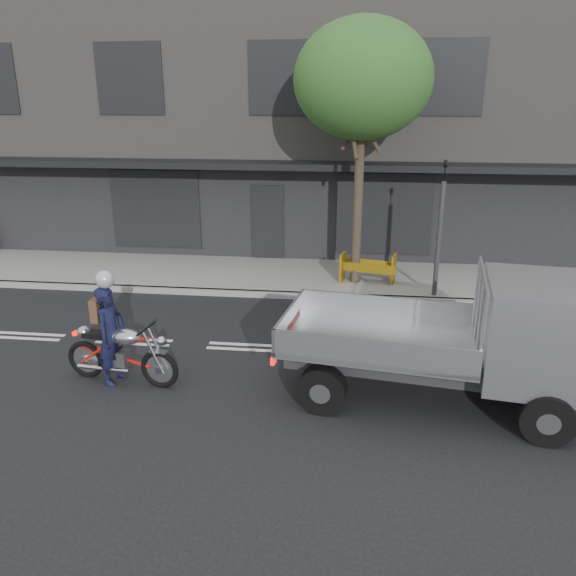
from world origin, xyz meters
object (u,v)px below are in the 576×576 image
Objects in this scene: rider at (111,335)px; street_tree at (363,80)px; motorcycle at (121,352)px; flatbed_ute at (511,334)px; construction_barrier at (368,270)px; traffic_light_pole at (439,237)px.

street_tree is at bearing -27.29° from rider.
motorcycle is 1.23× the size of rider.
motorcycle is at bearing -172.89° from flatbed_ute.
construction_barrier is at bearing -28.94° from street_tree.
construction_barrier is (-2.12, 5.85, -0.77)m from flatbed_ute.
street_tree reaches higher than construction_barrier.
flatbed_ute is (6.74, -0.13, 0.43)m from rider.
street_tree is 7.62m from flatbed_ute.
traffic_light_pole is 5.21m from flatbed_ute.
motorcycle is 1.51× the size of construction_barrier.
rider is 0.34× the size of flatbed_ute.
flatbed_ute reaches higher than construction_barrier.
motorcycle is (-4.13, -5.90, -4.69)m from street_tree.
street_tree is 3.06× the size of motorcycle.
traffic_light_pole is 1.95× the size of rider.
motorcycle is at bearing -140.50° from traffic_light_pole.
motorcycle reaches higher than construction_barrier.
street_tree reaches higher than motorcycle.
traffic_light_pole is at bearing 103.32° from flatbed_ute.
flatbed_ute is 3.60× the size of construction_barrier.
flatbed_ute is at bearing -82.49° from rider.
street_tree is 1.28× the size of flatbed_ute.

